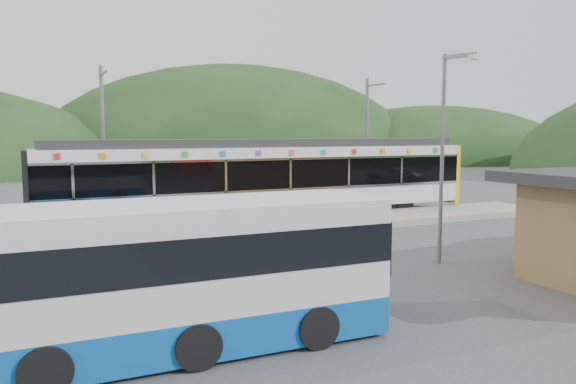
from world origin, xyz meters
name	(u,v)px	position (x,y,z in m)	size (l,w,h in m)	color
ground	(335,242)	(0.00, 0.00, 0.00)	(120.00, 120.00, 0.00)	#4C4C4F
hills	(388,214)	(6.19, 5.29, 0.00)	(146.00, 149.00, 26.00)	#1E3D19
platform	(295,225)	(0.00, 3.30, 0.15)	(26.00, 3.20, 0.30)	#9E9E99
yellow_line	(310,226)	(0.00, 2.00, 0.30)	(26.00, 0.10, 0.01)	yellow
train	(267,176)	(-0.14, 6.00, 2.06)	(20.44, 3.01, 3.74)	black
catenary_mast_west	(103,142)	(-7.00, 8.56, 3.65)	(0.18, 1.80, 7.00)	slate
catenary_mast_east	(367,140)	(7.00, 8.56, 3.65)	(0.18, 1.80, 7.00)	slate
bus	(115,286)	(-8.95, -7.61, 1.33)	(10.16, 2.56, 2.76)	blue
lamp_post	(445,141)	(1.27, -4.40, 3.81)	(0.43, 1.16, 6.40)	slate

